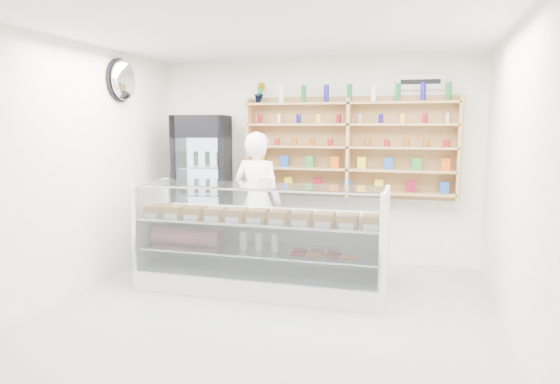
% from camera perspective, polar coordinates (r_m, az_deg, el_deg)
% --- Properties ---
extents(room, '(5.00, 5.00, 5.00)m').
position_cam_1_polar(room, '(4.63, -2.41, 1.55)').
color(room, '#A0A0A5').
rests_on(room, ground).
extents(display_counter, '(2.82, 0.84, 1.23)m').
position_cam_1_polar(display_counter, '(5.79, -2.20, -7.88)').
color(display_counter, white).
rests_on(display_counter, floor).
extents(shop_worker, '(0.71, 0.52, 1.81)m').
position_cam_1_polar(shop_worker, '(6.46, -2.59, -1.15)').
color(shop_worker, white).
rests_on(shop_worker, floor).
extents(drinks_cooler, '(0.86, 0.84, 2.03)m').
position_cam_1_polar(drinks_cooler, '(7.15, -8.80, 0.53)').
color(drinks_cooler, black).
rests_on(drinks_cooler, floor).
extents(wall_shelving, '(2.84, 0.28, 1.33)m').
position_cam_1_polar(wall_shelving, '(6.79, 7.85, 5.07)').
color(wall_shelving, tan).
rests_on(wall_shelving, back_wall).
extents(potted_plant, '(0.17, 0.15, 0.28)m').
position_cam_1_polar(potted_plant, '(7.08, -2.30, 11.25)').
color(potted_plant, '#1E6626').
rests_on(potted_plant, wall_shelving).
extents(security_mirror, '(0.15, 0.50, 0.50)m').
position_cam_1_polar(security_mirror, '(6.67, -17.45, 12.11)').
color(security_mirror, silver).
rests_on(security_mirror, left_wall).
extents(wall_sign, '(0.62, 0.03, 0.20)m').
position_cam_1_polar(wall_sign, '(6.87, 15.76, 12.03)').
color(wall_sign, white).
rests_on(wall_sign, back_wall).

